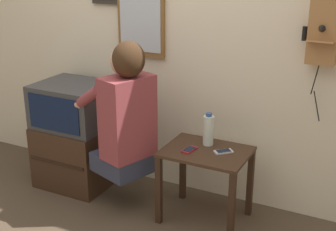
{
  "coord_description": "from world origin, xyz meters",
  "views": [
    {
      "loc": [
        1.56,
        -2.13,
        1.83
      ],
      "look_at": [
        0.21,
        0.53,
        0.76
      ],
      "focal_mm": 50.0,
      "sensor_mm": 36.0,
      "label": 1
    }
  ],
  "objects": [
    {
      "name": "person",
      "position": [
        -0.08,
        0.45,
        0.76
      ],
      "size": [
        0.6,
        0.51,
        0.97
      ],
      "rotation": [
        0.0,
        0.0,
        1.23
      ],
      "color": "#2D3347",
      "rests_on": "ground_plane"
    },
    {
      "name": "tv_stand",
      "position": [
        -0.67,
        0.62,
        0.25
      ],
      "size": [
        0.56,
        0.5,
        0.5
      ],
      "color": "#382316",
      "rests_on": "ground_plane"
    },
    {
      "name": "side_table",
      "position": [
        0.47,
        0.58,
        0.42
      ],
      "size": [
        0.58,
        0.44,
        0.53
      ],
      "color": "#382316",
      "rests_on": "ground_plane"
    },
    {
      "name": "cell_phone_spare",
      "position": [
        0.59,
        0.61,
        0.54
      ],
      "size": [
        0.13,
        0.13,
        0.01
      ],
      "rotation": [
        0.0,
        0.0,
        -0.79
      ],
      "color": "silver",
      "rests_on": "side_table"
    },
    {
      "name": "television",
      "position": [
        -0.67,
        0.63,
        0.67
      ],
      "size": [
        0.56,
        0.49,
        0.34
      ],
      "color": "#38383A",
      "rests_on": "tv_stand"
    },
    {
      "name": "cell_phone_held",
      "position": [
        0.37,
        0.53,
        0.54
      ],
      "size": [
        0.08,
        0.13,
        0.01
      ],
      "rotation": [
        0.0,
        0.0,
        -0.13
      ],
      "color": "maroon",
      "rests_on": "side_table"
    },
    {
      "name": "water_bottle",
      "position": [
        0.44,
        0.68,
        0.64
      ],
      "size": [
        0.07,
        0.07,
        0.23
      ],
      "color": "silver",
      "rests_on": "side_table"
    },
    {
      "name": "wall_mirror",
      "position": [
        -0.23,
        0.94,
        1.44
      ],
      "size": [
        0.39,
        0.04,
        0.8
      ],
      "color": "brown"
    },
    {
      "name": "wall_phone_antique",
      "position": [
        1.11,
        0.9,
        1.34
      ],
      "size": [
        0.22,
        0.19,
        0.82
      ],
      "color": "#9E6B3D"
    },
    {
      "name": "wall_back",
      "position": [
        0.0,
        0.98,
        1.27
      ],
      "size": [
        6.8,
        0.05,
        2.55
      ],
      "color": "beige",
      "rests_on": "ground_plane"
    }
  ]
}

